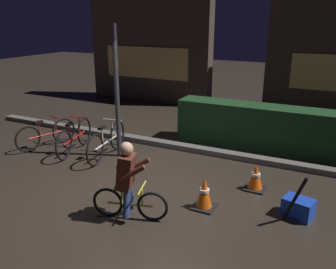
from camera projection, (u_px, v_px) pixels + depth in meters
ground_plane at (143, 190)px, 6.34m from camera, size 40.00×40.00×0.00m
sidewalk_curb at (191, 148)px, 8.19m from camera, size 12.00×0.24×0.12m
hedge_row at (279, 129)px, 8.05m from camera, size 4.80×0.70×1.02m
storefront_left at (149, 43)px, 12.66m from camera, size 4.68×0.54×4.19m
street_post at (117, 93)px, 7.46m from camera, size 0.10×0.10×2.84m
parked_bike_leftmost at (46, 134)px, 8.35m from camera, size 0.55×1.47×0.70m
parked_bike_left_mid at (74, 137)px, 8.04m from camera, size 0.50×1.63×0.77m
parked_bike_center_left at (107, 141)px, 7.74m from camera, size 0.46×1.70×0.79m
traffic_cone_near at (204, 193)px, 5.67m from camera, size 0.36×0.36×0.54m
traffic_cone_far at (256, 177)px, 6.30m from camera, size 0.36×0.36×0.49m
blue_crate at (298, 208)px, 5.45m from camera, size 0.51×0.42×0.30m
cyclist at (128, 180)px, 5.27m from camera, size 1.15×0.50×1.25m
closed_umbrella at (295, 199)px, 5.18m from camera, size 0.33×0.19×0.82m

